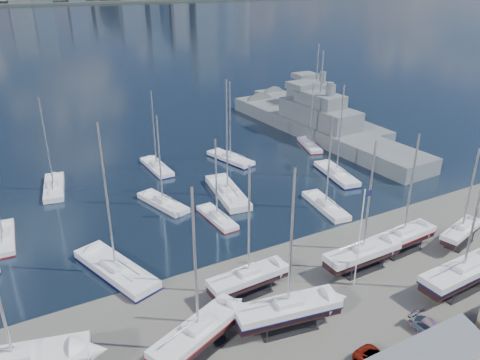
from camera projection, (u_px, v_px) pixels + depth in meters
ground at (311, 297)px, 47.25m from camera, size 1400.00×1400.00×0.00m
water at (17, 26)px, 296.18m from camera, size 1400.00×600.00×0.40m
sailboat_cradle_1 at (198, 333)px, 39.64m from camera, size 9.95×6.21×15.63m
sailboat_cradle_2 at (248, 277)px, 46.97m from camera, size 8.64×2.74×14.11m
sailboat_cradle_3 at (288, 309)px, 42.34m from camera, size 10.19×4.37×15.95m
sailboat_cradle_4 at (362, 253)px, 50.93m from camera, size 9.19×2.64×15.04m
sailboat_cradle_5 at (462, 273)px, 47.47m from camera, size 10.32×3.23×16.48m
sailboat_cradle_6 at (403, 236)px, 54.31m from camera, size 9.00×2.95×14.48m
sailboat_cradle_7 at (462, 231)px, 55.72m from camera, size 7.62×3.83×12.28m
sailboat_moored_1 at (4, 239)px, 57.04m from camera, size 3.03×8.93×13.14m
sailboat_moored_2 at (54, 188)px, 70.53m from camera, size 4.41×10.21×14.92m
sailboat_moored_3 at (116, 271)px, 50.84m from camera, size 6.92×12.41×17.88m
sailboat_moored_4 at (163, 204)px, 65.83m from camera, size 4.96×9.45×13.73m
sailboat_moored_5 at (157, 168)px, 78.04m from camera, size 2.89×9.37×13.90m
sailboat_moored_6 at (217, 218)px, 61.91m from camera, size 2.58×8.02×11.85m
sailboat_moored_7 at (228, 194)px, 68.72m from camera, size 5.09×12.26×17.95m
sailboat_moored_8 at (230, 159)px, 81.70m from camera, size 5.13×10.09×14.53m
sailboat_moored_9 at (325, 207)px, 64.99m from camera, size 3.82×9.46×13.89m
sailboat_moored_10 at (336, 175)px, 75.26m from camera, size 4.75×10.78×15.59m
sailboat_moored_11 at (310, 146)px, 88.19m from camera, size 4.86×8.77×12.63m
naval_ship_east at (318, 128)px, 93.80m from camera, size 10.35×52.12×18.66m
naval_ship_west at (314, 111)px, 105.26m from camera, size 7.98×43.42×17.89m
car_d at (434, 331)px, 41.86m from camera, size 2.51×4.73×1.31m
flagpole at (361, 232)px, 46.60m from camera, size 0.98×0.12×11.09m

